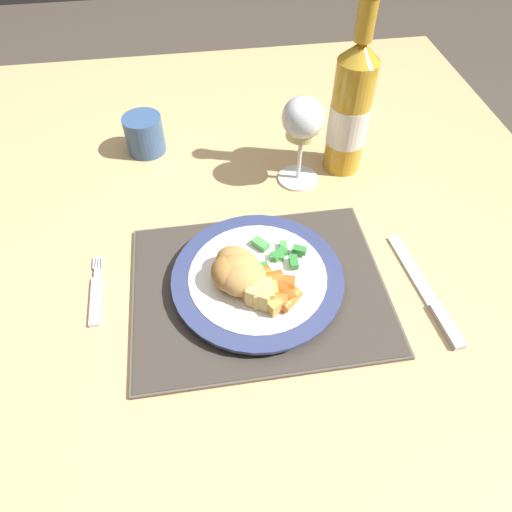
{
  "coord_description": "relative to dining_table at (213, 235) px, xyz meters",
  "views": [
    {
      "loc": [
        -0.01,
        -0.58,
        1.27
      ],
      "look_at": [
        0.06,
        -0.17,
        0.78
      ],
      "focal_mm": 32.0,
      "sensor_mm": 36.0,
      "label": 1
    }
  ],
  "objects": [
    {
      "name": "roast_potatoes",
      "position": [
        0.05,
        -0.23,
        0.12
      ],
      "size": [
        0.07,
        0.08,
        0.03
      ],
      "color": "gold",
      "rests_on": "dinner_plate"
    },
    {
      "name": "placemat",
      "position": [
        0.06,
        -0.2,
        0.09
      ],
      "size": [
        0.36,
        0.28,
        0.01
      ],
      "color": "brown",
      "rests_on": "dining_table"
    },
    {
      "name": "green_beans_pile",
      "position": [
        0.09,
        -0.16,
        0.11
      ],
      "size": [
        0.08,
        0.08,
        0.01
      ],
      "color": "#4CA84C",
      "rests_on": "dinner_plate"
    },
    {
      "name": "drinking_cup",
      "position": [
        -0.1,
        0.16,
        0.12
      ],
      "size": [
        0.07,
        0.07,
        0.07
      ],
      "color": "#385684",
      "rests_on": "dining_table"
    },
    {
      "name": "dinner_plate",
      "position": [
        0.05,
        -0.19,
        0.1
      ],
      "size": [
        0.24,
        0.24,
        0.02
      ],
      "color": "white",
      "rests_on": "placemat"
    },
    {
      "name": "ground_plane",
      "position": [
        0.0,
        0.0,
        -0.66
      ],
      "size": [
        6.0,
        6.0,
        0.0
      ],
      "primitive_type": "plane",
      "color": "#4C4238"
    },
    {
      "name": "fork",
      "position": [
        -0.18,
        -0.17,
        0.09
      ],
      "size": [
        0.02,
        0.12,
        0.01
      ],
      "color": "silver",
      "rests_on": "dining_table"
    },
    {
      "name": "breaded_croquettes",
      "position": [
        0.03,
        -0.2,
        0.13
      ],
      "size": [
        0.08,
        0.1,
        0.04
      ],
      "color": "tan",
      "rests_on": "dinner_plate"
    },
    {
      "name": "wine_glass",
      "position": [
        0.16,
        0.04,
        0.2
      ],
      "size": [
        0.07,
        0.07,
        0.16
      ],
      "color": "silver",
      "rests_on": "dining_table"
    },
    {
      "name": "table_knife",
      "position": [
        0.29,
        -0.25,
        0.09
      ],
      "size": [
        0.04,
        0.21,
        0.01
      ],
      "color": "silver",
      "rests_on": "dining_table"
    },
    {
      "name": "bottle",
      "position": [
        0.25,
        0.06,
        0.2
      ],
      "size": [
        0.07,
        0.07,
        0.3
      ],
      "color": "gold",
      "rests_on": "dining_table"
    },
    {
      "name": "dining_table",
      "position": [
        0.0,
        0.0,
        0.0
      ],
      "size": [
        1.22,
        1.09,
        0.74
      ],
      "color": "tan",
      "rests_on": "ground"
    },
    {
      "name": "glazed_carrots",
      "position": [
        0.07,
        -0.22,
        0.12
      ],
      "size": [
        0.07,
        0.08,
        0.02
      ],
      "color": "orange",
      "rests_on": "dinner_plate"
    }
  ]
}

